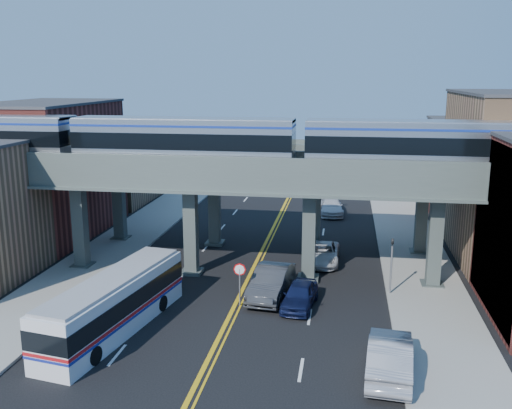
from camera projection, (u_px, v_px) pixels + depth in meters
ground at (224, 327)px, 30.99m from camera, size 120.00×120.00×0.00m
sidewalk_west at (101, 258)px, 42.36m from camera, size 5.00×70.00×0.16m
sidewalk_east at (420, 274)px, 38.84m from camera, size 5.00×70.00×0.16m
building_west_b at (49, 170)px, 48.00m from camera, size 8.00×14.00×11.00m
building_west_c at (112, 164)px, 60.85m from camera, size 8.00×10.00×8.00m
building_east_c at (474, 169)px, 55.07m from camera, size 8.00×10.00×9.00m
mural_panel at (495, 234)px, 31.55m from camera, size 0.10×9.50×9.50m
elevated_viaduct_near at (249, 183)px, 37.25m from camera, size 52.00×3.60×7.40m
elevated_viaduct_far at (264, 166)px, 43.99m from camera, size 52.00×3.60×7.40m
transit_train at (184, 140)px, 37.31m from camera, size 44.95×2.82×3.28m
stop_sign at (240, 277)px, 33.44m from camera, size 0.76×0.09×2.63m
traffic_signal at (392, 260)px, 34.84m from camera, size 0.15×0.18×4.10m
transit_bus at (114, 304)px, 30.22m from camera, size 4.34×11.39×2.87m
car_lane_a at (300, 295)px, 33.46m from camera, size 2.21×4.51×1.48m
car_lane_b at (271, 282)px, 34.98m from camera, size 2.55×5.83×1.86m
car_lane_c at (323, 254)px, 41.32m from camera, size 2.38×5.08×1.41m
car_lane_d at (331, 206)px, 55.75m from camera, size 2.63×5.50×1.55m
car_parked_curb at (390, 356)px, 25.83m from camera, size 2.41×5.73×1.84m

